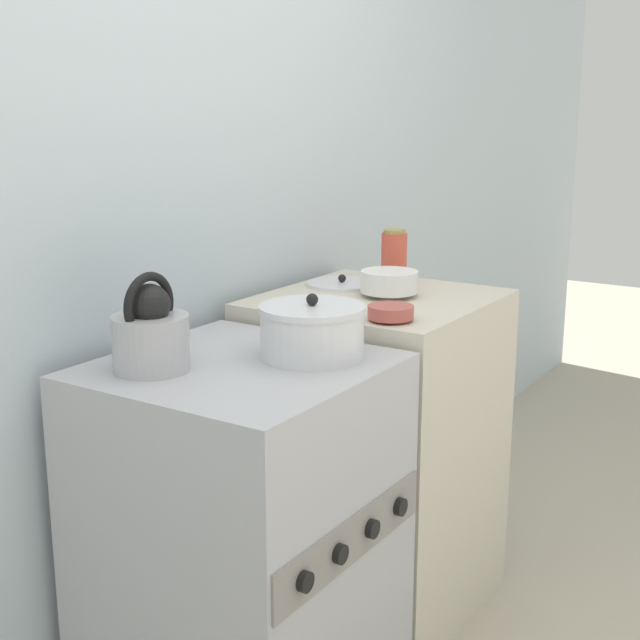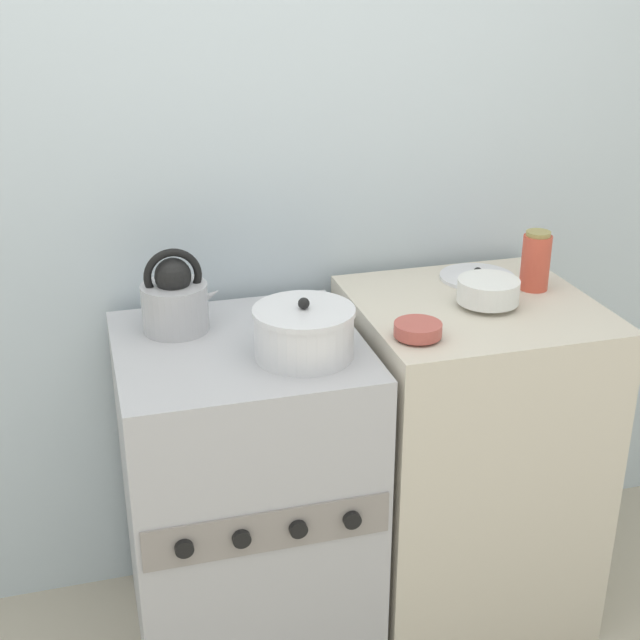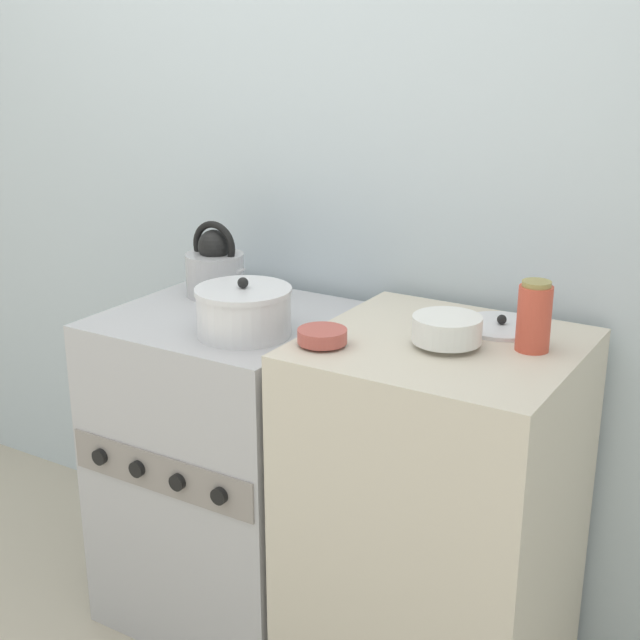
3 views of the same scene
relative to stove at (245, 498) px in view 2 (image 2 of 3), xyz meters
The scene contains 9 objects.
wall_back 0.87m from the stove, 90.00° to the left, with size 7.00×0.06×2.50m.
stove is the anchor object (origin of this frame).
counter 0.64m from the stove, ahead, with size 0.63×0.61×0.96m.
kettle 0.58m from the stove, 135.77° to the left, with size 0.21×0.17×0.22m.
cooking_pot 0.55m from the stove, 37.80° to the right, with size 0.25×0.25×0.15m.
enamel_bowl 0.85m from the stove, ahead, with size 0.16×0.16×0.07m.
small_ceramic_bowl 0.68m from the stove, 22.26° to the right, with size 0.12×0.12×0.04m.
storage_jar 1.02m from the stove, ahead, with size 0.08×0.08×0.17m.
loose_pot_lid 0.90m from the stove, 13.27° to the left, with size 0.21×0.21×0.03m.
Camera 2 is at (-0.35, -1.69, 1.85)m, focal length 50.00 mm.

